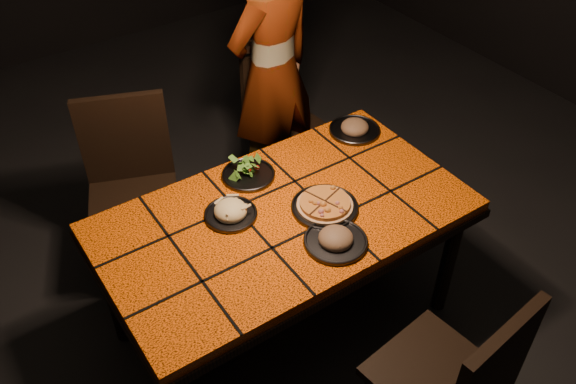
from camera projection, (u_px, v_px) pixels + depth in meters
room_shell at (283, 57)px, 2.16m from camera, size 6.04×7.04×3.08m
dining_table at (284, 226)px, 2.70m from camera, size 1.62×0.92×0.75m
chair_near at (458, 379)px, 2.25m from camera, size 0.48×0.48×0.96m
chair_far_left at (131, 179)px, 3.11m from camera, size 0.58×0.58×0.99m
chair_far_right at (279, 111)px, 3.72m from camera, size 0.42×0.42×0.87m
diner at (273, 73)px, 3.41m from camera, size 0.67×0.51×1.66m
plate_pizza at (325, 206)px, 2.66m from camera, size 0.31×0.31×0.04m
plate_pasta at (231, 212)px, 2.62m from camera, size 0.23×0.23×0.08m
plate_salad at (248, 172)px, 2.82m from camera, size 0.25×0.25×0.07m
plate_mushroom_a at (336, 239)px, 2.49m from camera, size 0.27×0.27×0.09m
plate_mushroom_b at (355, 128)px, 3.10m from camera, size 0.26×0.26×0.09m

